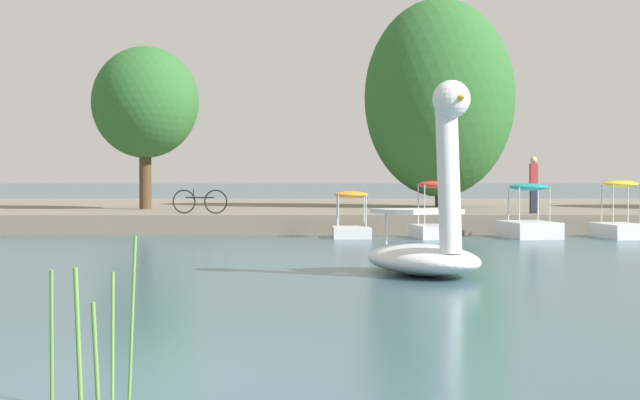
{
  "coord_description": "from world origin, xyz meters",
  "views": [
    {
      "loc": [
        1.58,
        -9.3,
        1.74
      ],
      "look_at": [
        1.85,
        16.1,
        1.18
      ],
      "focal_mm": 61.21,
      "sensor_mm": 36.0,
      "label": 1
    }
  ],
  "objects_px": {
    "person_on_path": "(534,184)",
    "tree_willow_overhanging": "(439,98)",
    "bicycle_parked": "(200,201)",
    "swan_boat": "(428,236)",
    "tree_broadleaf_left": "(145,103)",
    "pedal_boat_red": "(433,222)",
    "pedal_boat_teal": "(529,222)",
    "pedal_boat_orange": "(351,222)",
    "pedal_boat_yellow": "(621,223)"
  },
  "relations": [
    {
      "from": "pedal_boat_yellow",
      "to": "person_on_path",
      "type": "bearing_deg",
      "value": 122.89
    },
    {
      "from": "pedal_boat_teal",
      "to": "pedal_boat_orange",
      "type": "bearing_deg",
      "value": 179.03
    },
    {
      "from": "pedal_boat_yellow",
      "to": "tree_willow_overhanging",
      "type": "xyz_separation_m",
      "value": [
        -3.94,
        9.76,
        4.21
      ]
    },
    {
      "from": "pedal_boat_orange",
      "to": "pedal_boat_teal",
      "type": "height_order",
      "value": "pedal_boat_teal"
    },
    {
      "from": "tree_willow_overhanging",
      "to": "swan_boat",
      "type": "bearing_deg",
      "value": -97.41
    },
    {
      "from": "pedal_boat_red",
      "to": "pedal_boat_teal",
      "type": "distance_m",
      "value": 2.72
    },
    {
      "from": "tree_willow_overhanging",
      "to": "bicycle_parked",
      "type": "height_order",
      "value": "tree_willow_overhanging"
    },
    {
      "from": "tree_broadleaf_left",
      "to": "pedal_boat_red",
      "type": "bearing_deg",
      "value": -39.22
    },
    {
      "from": "tree_willow_overhanging",
      "to": "person_on_path",
      "type": "relative_size",
      "value": 4.39
    },
    {
      "from": "swan_boat",
      "to": "pedal_boat_red",
      "type": "xyz_separation_m",
      "value": [
        1.42,
        11.54,
        -0.25
      ]
    },
    {
      "from": "pedal_boat_orange",
      "to": "pedal_boat_teal",
      "type": "distance_m",
      "value": 5.01
    },
    {
      "from": "pedal_boat_orange",
      "to": "person_on_path",
      "type": "height_order",
      "value": "person_on_path"
    },
    {
      "from": "person_on_path",
      "to": "swan_boat",
      "type": "bearing_deg",
      "value": -108.54
    },
    {
      "from": "bicycle_parked",
      "to": "tree_willow_overhanging",
      "type": "bearing_deg",
      "value": 40.07
    },
    {
      "from": "tree_willow_overhanging",
      "to": "pedal_boat_yellow",
      "type": "bearing_deg",
      "value": -68.01
    },
    {
      "from": "swan_boat",
      "to": "pedal_boat_teal",
      "type": "bearing_deg",
      "value": 70.49
    },
    {
      "from": "pedal_boat_teal",
      "to": "tree_willow_overhanging",
      "type": "height_order",
      "value": "tree_willow_overhanging"
    },
    {
      "from": "pedal_boat_red",
      "to": "tree_willow_overhanging",
      "type": "bearing_deg",
      "value": 82.16
    },
    {
      "from": "swan_boat",
      "to": "tree_broadleaf_left",
      "type": "distance_m",
      "value": 20.86
    },
    {
      "from": "pedal_boat_orange",
      "to": "pedal_boat_yellow",
      "type": "height_order",
      "value": "pedal_boat_yellow"
    },
    {
      "from": "pedal_boat_red",
      "to": "pedal_boat_teal",
      "type": "bearing_deg",
      "value": 3.28
    },
    {
      "from": "person_on_path",
      "to": "bicycle_parked",
      "type": "distance_m",
      "value": 10.27
    },
    {
      "from": "tree_broadleaf_left",
      "to": "bicycle_parked",
      "type": "xyz_separation_m",
      "value": [
        2.35,
        -4.57,
        -3.32
      ]
    },
    {
      "from": "swan_boat",
      "to": "pedal_boat_teal",
      "type": "xyz_separation_m",
      "value": [
        4.14,
        11.69,
        -0.26
      ]
    },
    {
      "from": "person_on_path",
      "to": "bicycle_parked",
      "type": "height_order",
      "value": "person_on_path"
    },
    {
      "from": "swan_boat",
      "to": "tree_broadleaf_left",
      "type": "height_order",
      "value": "tree_broadleaf_left"
    },
    {
      "from": "pedal_boat_red",
      "to": "pedal_boat_teal",
      "type": "xyz_separation_m",
      "value": [
        2.72,
        0.16,
        -0.02
      ]
    },
    {
      "from": "pedal_boat_orange",
      "to": "tree_broadleaf_left",
      "type": "relative_size",
      "value": 0.31
    },
    {
      "from": "pedal_boat_red",
      "to": "swan_boat",
      "type": "bearing_deg",
      "value": -97.03
    },
    {
      "from": "person_on_path",
      "to": "tree_willow_overhanging",
      "type": "bearing_deg",
      "value": 106.8
    },
    {
      "from": "tree_broadleaf_left",
      "to": "person_on_path",
      "type": "bearing_deg",
      "value": -19.92
    },
    {
      "from": "swan_boat",
      "to": "bicycle_parked",
      "type": "distance_m",
      "value": 15.44
    },
    {
      "from": "pedal_boat_red",
      "to": "pedal_boat_yellow",
      "type": "height_order",
      "value": "pedal_boat_yellow"
    },
    {
      "from": "pedal_boat_red",
      "to": "bicycle_parked",
      "type": "bearing_deg",
      "value": 156.87
    },
    {
      "from": "tree_broadleaf_left",
      "to": "bicycle_parked",
      "type": "relative_size",
      "value": 3.29
    },
    {
      "from": "tree_willow_overhanging",
      "to": "tree_broadleaf_left",
      "type": "distance_m",
      "value": 10.78
    },
    {
      "from": "pedal_boat_red",
      "to": "pedal_boat_yellow",
      "type": "distance_m",
      "value": 5.29
    },
    {
      "from": "pedal_boat_orange",
      "to": "tree_willow_overhanging",
      "type": "relative_size",
      "value": 0.23
    },
    {
      "from": "pedal_boat_orange",
      "to": "pedal_boat_red",
      "type": "bearing_deg",
      "value": -5.99
    },
    {
      "from": "pedal_boat_orange",
      "to": "pedal_boat_teal",
      "type": "xyz_separation_m",
      "value": [
        5.01,
        -0.08,
        -0.0
      ]
    },
    {
      "from": "pedal_boat_teal",
      "to": "tree_willow_overhanging",
      "type": "xyz_separation_m",
      "value": [
        -1.37,
        9.64,
        4.2
      ]
    },
    {
      "from": "swan_boat",
      "to": "tree_willow_overhanging",
      "type": "distance_m",
      "value": 21.87
    },
    {
      "from": "tree_broadleaf_left",
      "to": "bicycle_parked",
      "type": "bearing_deg",
      "value": -62.82
    },
    {
      "from": "tree_willow_overhanging",
      "to": "tree_broadleaf_left",
      "type": "height_order",
      "value": "tree_willow_overhanging"
    },
    {
      "from": "pedal_boat_teal",
      "to": "tree_broadleaf_left",
      "type": "relative_size",
      "value": 0.42
    },
    {
      "from": "pedal_boat_orange",
      "to": "person_on_path",
      "type": "distance_m",
      "value": 6.4
    },
    {
      "from": "swan_boat",
      "to": "tree_willow_overhanging",
      "type": "bearing_deg",
      "value": 82.59
    },
    {
      "from": "pedal_boat_teal",
      "to": "tree_willow_overhanging",
      "type": "distance_m",
      "value": 10.61
    },
    {
      "from": "pedal_boat_orange",
      "to": "person_on_path",
      "type": "bearing_deg",
      "value": 25.16
    },
    {
      "from": "swan_boat",
      "to": "bicycle_parked",
      "type": "xyz_separation_m",
      "value": [
        -5.41,
        14.46,
        0.26
      ]
    }
  ]
}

